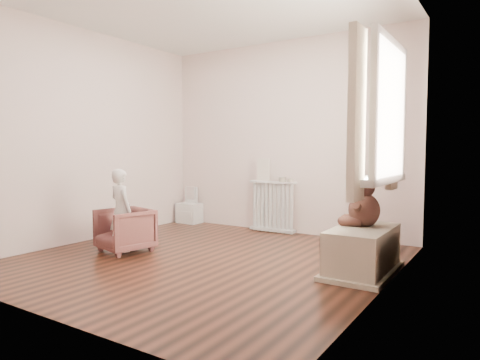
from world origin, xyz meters
The scene contains 20 objects.
floor centered at (0.00, 0.00, 0.00)m, with size 3.60×3.60×0.01m, color black.
ceiling centered at (0.00, 0.00, 2.60)m, with size 3.60×3.60×0.01m, color white.
back_wall centered at (0.00, 1.80, 1.30)m, with size 3.60×0.02×2.60m, color silver.
front_wall centered at (0.00, -1.80, 1.30)m, with size 3.60×0.02×2.60m, color silver.
left_wall centered at (-1.80, 0.00, 1.30)m, with size 0.02×3.60×2.60m, color silver.
right_wall centered at (1.80, 0.00, 1.30)m, with size 0.02×3.60×2.60m, color silver.
window centered at (1.76, 0.30, 1.45)m, with size 0.03×0.90×1.10m, color white.
window_sill centered at (1.67, 0.30, 0.87)m, with size 0.22×1.10×0.06m, color silver.
curtain_left centered at (1.65, -0.27, 1.39)m, with size 0.06×0.26×1.30m, color #BFB197.
curtain_right centered at (1.65, 0.87, 1.39)m, with size 0.06×0.26×1.30m, color #BFB197.
radiator centered at (-0.11, 1.68, 0.39)m, with size 0.67×0.13×0.70m, color silver.
paper_doll centered at (-0.25, 1.68, 0.86)m, with size 0.18×0.02×0.31m, color beige.
tin_a centered at (0.04, 1.68, 0.73)m, with size 0.10×0.10×0.06m, color #A59E8C.
tin_b centered at (0.16, 1.68, 0.72)m, with size 0.08×0.08×0.05m, color #A59E8C.
toy_vanity centered at (-1.55, 1.65, 0.28)m, with size 0.35×0.25×0.56m, color silver.
armchair centered at (-0.94, -0.21, 0.24)m, with size 0.52×0.53×0.48m, color brown.
child centered at (-0.94, -0.26, 0.47)m, with size 0.33×0.22×0.90m, color silver.
toy_bench centered at (1.52, 0.39, 0.20)m, with size 0.47×0.89×0.42m, color #B9AC92.
teddy_bear centered at (1.50, 0.50, 0.67)m, with size 0.38×0.29×0.46m, color #381F18, non-canonical shape.
plush_cat centered at (1.66, 0.62, 1.00)m, with size 0.17×0.28×0.24m, color gray, non-canonical shape.
Camera 1 is at (2.65, -3.46, 1.12)m, focal length 32.00 mm.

